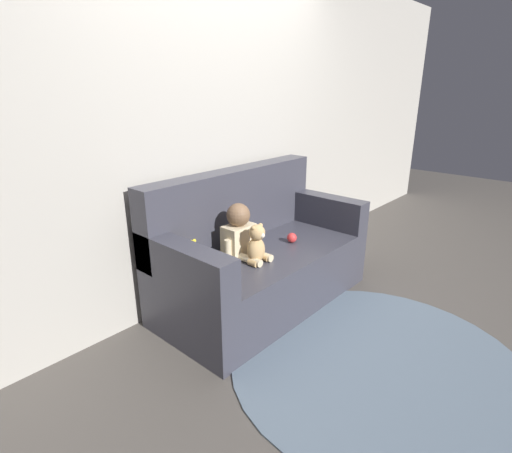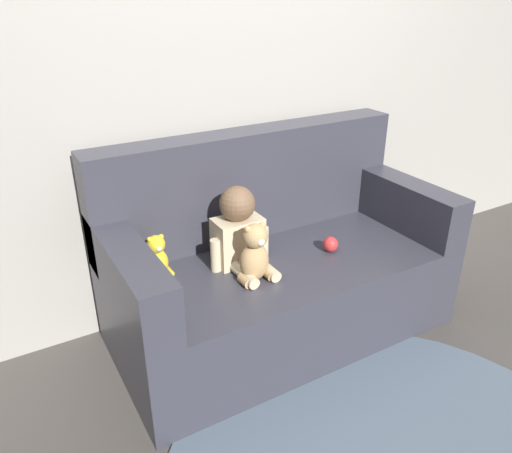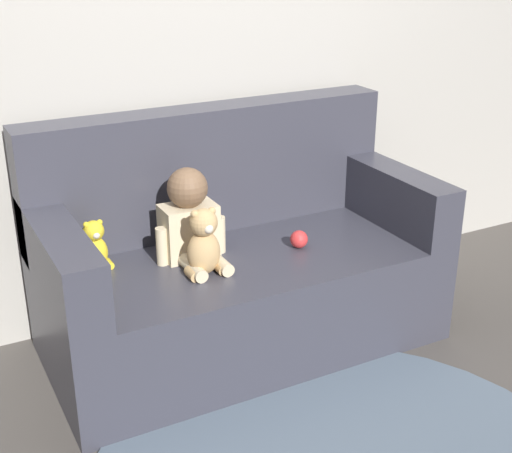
{
  "view_description": "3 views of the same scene",
  "coord_description": "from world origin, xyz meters",
  "px_view_note": "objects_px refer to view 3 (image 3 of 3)",
  "views": [
    {
      "loc": [
        -2.12,
        -1.8,
        1.61
      ],
      "look_at": [
        -0.13,
        -0.03,
        0.66
      ],
      "focal_mm": 28.0,
      "sensor_mm": 36.0,
      "label": 1
    },
    {
      "loc": [
        -1.2,
        -1.8,
        1.65
      ],
      "look_at": [
        -0.15,
        0.01,
        0.64
      ],
      "focal_mm": 35.0,
      "sensor_mm": 36.0,
      "label": 2
    },
    {
      "loc": [
        -1.24,
        -2.47,
        1.72
      ],
      "look_at": [
        0.03,
        -0.08,
        0.58
      ],
      "focal_mm": 50.0,
      "sensor_mm": 36.0,
      "label": 3
    }
  ],
  "objects_px": {
    "teddy_bear_brown": "(204,244)",
    "toy_ball": "(299,239)",
    "plush_toy_side": "(95,246)",
    "person_baby": "(190,220)",
    "couch": "(236,266)"
  },
  "relations": [
    {
      "from": "couch",
      "to": "teddy_bear_brown",
      "type": "distance_m",
      "value": 0.37
    },
    {
      "from": "person_baby",
      "to": "toy_ball",
      "type": "height_order",
      "value": "person_baby"
    },
    {
      "from": "teddy_bear_brown",
      "to": "toy_ball",
      "type": "relative_size",
      "value": 3.63
    },
    {
      "from": "couch",
      "to": "teddy_bear_brown",
      "type": "xyz_separation_m",
      "value": [
        -0.23,
        -0.19,
        0.23
      ]
    },
    {
      "from": "plush_toy_side",
      "to": "person_baby",
      "type": "bearing_deg",
      "value": -11.48
    },
    {
      "from": "plush_toy_side",
      "to": "teddy_bear_brown",
      "type": "bearing_deg",
      "value": -34.12
    },
    {
      "from": "person_baby",
      "to": "plush_toy_side",
      "type": "distance_m",
      "value": 0.4
    },
    {
      "from": "person_baby",
      "to": "teddy_bear_brown",
      "type": "distance_m",
      "value": 0.18
    },
    {
      "from": "couch",
      "to": "plush_toy_side",
      "type": "relative_size",
      "value": 8.02
    },
    {
      "from": "person_baby",
      "to": "toy_ball",
      "type": "relative_size",
      "value": 5.01
    },
    {
      "from": "person_baby",
      "to": "toy_ball",
      "type": "bearing_deg",
      "value": -15.76
    },
    {
      "from": "couch",
      "to": "teddy_bear_brown",
      "type": "bearing_deg",
      "value": -141.13
    },
    {
      "from": "teddy_bear_brown",
      "to": "toy_ball",
      "type": "xyz_separation_m",
      "value": [
        0.46,
        0.04,
        -0.09
      ]
    },
    {
      "from": "teddy_bear_brown",
      "to": "plush_toy_side",
      "type": "xyz_separation_m",
      "value": [
        -0.37,
        0.25,
        -0.03
      ]
    },
    {
      "from": "teddy_bear_brown",
      "to": "toy_ball",
      "type": "bearing_deg",
      "value": 5.43
    }
  ]
}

